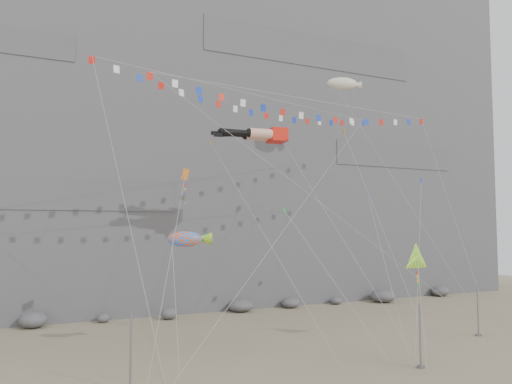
% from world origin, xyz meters
% --- Properties ---
extents(ground, '(120.00, 120.00, 0.00)m').
position_xyz_m(ground, '(0.00, 0.00, 0.00)').
color(ground, gray).
rests_on(ground, ground).
extents(cliff, '(80.00, 28.00, 50.00)m').
position_xyz_m(cliff, '(0.00, 32.00, 25.00)').
color(cliff, slate).
rests_on(cliff, ground).
extents(talus_boulders, '(60.00, 3.00, 1.20)m').
position_xyz_m(talus_boulders, '(0.00, 17.00, 0.60)').
color(talus_boulders, '#5D5D62').
rests_on(talus_boulders, ground).
extents(anchor_pole_left, '(0.12, 0.12, 4.27)m').
position_xyz_m(anchor_pole_left, '(-15.47, -3.83, 2.14)').
color(anchor_pole_left, slate).
rests_on(anchor_pole_left, ground).
extents(anchor_pole_center, '(0.12, 0.12, 4.05)m').
position_xyz_m(anchor_pole_center, '(2.13, -7.09, 2.02)').
color(anchor_pole_center, slate).
rests_on(anchor_pole_center, ground).
extents(anchor_pole_right, '(0.12, 0.12, 4.05)m').
position_xyz_m(anchor_pole_right, '(13.16, -1.93, 2.02)').
color(anchor_pole_right, slate).
rests_on(anchor_pole_right, ground).
extents(legs_kite, '(8.87, 16.08, 22.49)m').
position_xyz_m(legs_kite, '(-2.44, 7.57, 17.08)').
color(legs_kite, red).
rests_on(legs_kite, ground).
extents(flag_banner_upper, '(29.50, 17.04, 26.50)m').
position_xyz_m(flag_banner_upper, '(-2.40, 7.38, 20.54)').
color(flag_banner_upper, red).
rests_on(flag_banner_upper, ground).
extents(flag_banner_lower, '(27.99, 8.29, 24.59)m').
position_xyz_m(flag_banner_lower, '(0.64, 3.66, 19.64)').
color(flag_banner_lower, red).
rests_on(flag_banner_lower, ground).
extents(harlequin_kite, '(5.25, 8.32, 15.30)m').
position_xyz_m(harlequin_kite, '(-10.51, 2.66, 12.68)').
color(harlequin_kite, red).
rests_on(harlequin_kite, ground).
extents(fish_windsock, '(3.77, 6.19, 9.69)m').
position_xyz_m(fish_windsock, '(-10.87, 1.49, 8.10)').
color(fish_windsock, '#E44B0B').
rests_on(fish_windsock, ground).
extents(delta_kite, '(5.80, 5.80, 9.50)m').
position_xyz_m(delta_kite, '(6.04, -2.77, 6.47)').
color(delta_kite, yellow).
rests_on(delta_kite, ground).
extents(blimp_windsock, '(7.80, 13.96, 27.41)m').
position_xyz_m(blimp_windsock, '(8.46, 10.15, 23.67)').
color(blimp_windsock, beige).
rests_on(blimp_windsock, ground).
extents(small_kite_a, '(4.24, 15.09, 22.18)m').
position_xyz_m(small_kite_a, '(-6.10, 8.86, 15.87)').
color(small_kite_a, orange).
rests_on(small_kite_a, ground).
extents(small_kite_b, '(5.49, 11.07, 16.22)m').
position_xyz_m(small_kite_b, '(6.57, 3.63, 11.23)').
color(small_kite_b, purple).
rests_on(small_kite_b, ground).
extents(small_kite_c, '(4.29, 8.33, 13.29)m').
position_xyz_m(small_kite_c, '(-3.01, 1.30, 9.99)').
color(small_kite_c, '#169335').
rests_on(small_kite_c, ground).
extents(small_kite_d, '(4.04, 15.50, 23.68)m').
position_xyz_m(small_kite_d, '(6.77, 7.48, 17.87)').
color(small_kite_d, gold).
rests_on(small_kite_d, ground).
extents(small_kite_e, '(9.33, 8.90, 17.84)m').
position_xyz_m(small_kite_e, '(12.14, 3.11, 12.88)').
color(small_kite_e, '#1433B6').
rests_on(small_kite_e, ground).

